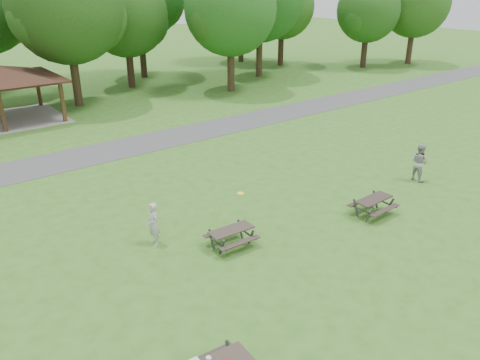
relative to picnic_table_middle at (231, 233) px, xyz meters
The scene contains 13 objects.
ground 2.21m from the picnic_table_middle, 61.49° to the right, with size 160.00×160.00×0.00m, color #31661D.
asphalt_path 12.17m from the picnic_table_middle, 85.17° to the left, with size 120.00×3.20×0.02m, color #434345.
tree_row_e 24.18m from the picnic_table_middle, 82.31° to the left, with size 8.40×8.00×11.02m.
tree_row_f 28.66m from the picnic_table_middle, 71.12° to the left, with size 7.35×7.00×9.55m.
tree_row_g 25.85m from the picnic_table_middle, 53.11° to the left, with size 7.77×7.40×10.25m.
tree_row_i 38.74m from the picnic_table_middle, 45.03° to the left, with size 7.14×6.80×9.52m.
tree_row_j 39.34m from the picnic_table_middle, 31.95° to the left, with size 6.72×6.40×8.96m.
tree_flank_right 43.91m from the picnic_table_middle, 26.08° to the left, with size 7.56×7.20×9.97m.
picnic_table_middle is the anchor object (origin of this frame).
picnic_table_far 6.15m from the picnic_table_middle, 14.33° to the right, with size 1.69×1.38×0.72m.
frisbee_in_flight 1.91m from the picnic_table_middle, 41.34° to the left, with size 0.28×0.28×0.02m.
frisbee_thrower 2.77m from the picnic_table_middle, 139.16° to the left, with size 0.58×0.38×1.59m, color #B0B0B3.
frisbee_catcher 10.51m from the picnic_table_middle, ahead, with size 0.86×0.67×1.78m, color #9F9FA1.
Camera 1 is at (-9.57, -9.63, 8.73)m, focal length 35.00 mm.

